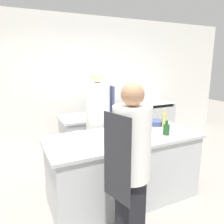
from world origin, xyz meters
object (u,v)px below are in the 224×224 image
bowl_ceramic_blue (79,136)px  bottle_wine (120,129)px  chef_at_stove (98,125)px  bottle_cooking_oil (166,129)px  chef_at_prep_near (131,171)px  bowl_prep_small (186,132)px  bottle_vinegar (114,139)px  bottle_sauce (115,133)px  bottle_olive_oil (164,120)px  bowl_mixing_large (133,130)px  cup (91,140)px  oven_range (150,122)px  bowl_wooden_salad (155,123)px

bowl_ceramic_blue → bottle_wine: bearing=-16.7°
chef_at_stove → bottle_cooking_oil: chef_at_stove is taller
chef_at_prep_near → bowl_prep_small: chef_at_prep_near is taller
bottle_wine → bowl_prep_small: size_ratio=1.19×
bottle_vinegar → bottle_cooking_oil: 0.84m
bottle_sauce → bowl_prep_small: size_ratio=1.24×
bottle_vinegar → bowl_ceramic_blue: 0.55m
bottle_vinegar → bottle_olive_oil: bearing=21.1°
bottle_wine → bottle_cooking_oil: size_ratio=1.27×
bottle_vinegar → bowl_prep_small: bearing=1.2°
bowl_mixing_large → bowl_prep_small: bearing=-28.5°
bowl_ceramic_blue → chef_at_stove: bearing=49.0°
bottle_olive_oil → bottle_wine: bearing=-175.6°
cup → bowl_ceramic_blue: bearing=106.5°
chef_at_prep_near → bottle_wine: (0.28, 0.78, 0.16)m
bottle_sauce → bowl_ceramic_blue: bearing=141.8°
bottle_olive_oil → oven_range: bearing=60.3°
bottle_olive_oil → bowl_wooden_salad: bottle_olive_oil is taller
oven_range → bowl_wooden_salad: size_ratio=3.69×
bottle_wine → bottle_olive_oil: bearing=4.4°
bowl_mixing_large → oven_range: bearing=48.6°
bottle_sauce → chef_at_stove: bearing=81.3°
bottle_sauce → bowl_prep_small: (0.98, -0.18, -0.08)m
chef_at_prep_near → bottle_olive_oil: (1.06, 0.84, 0.18)m
chef_at_stove → bowl_mixing_large: bearing=20.5°
oven_range → cup: bearing=-139.6°
bowl_mixing_large → bottle_cooking_oil: bearing=-33.6°
bowl_mixing_large → bowl_wooden_salad: 0.56m
oven_range → bowl_wooden_salad: bearing=-123.3°
chef_at_prep_near → bottle_olive_oil: size_ratio=5.73×
oven_range → bowl_mixing_large: size_ratio=4.43×
chef_at_stove → bottle_sauce: 0.88m
oven_range → bottle_olive_oil: size_ratio=3.28×
bottle_vinegar → bowl_ceramic_blue: bearing=117.7°
chef_at_stove → bowl_prep_small: (0.85, -1.03, 0.06)m
bottle_sauce → bowl_mixing_large: size_ratio=1.19×
bowl_mixing_large → bowl_wooden_salad: (0.52, 0.21, -0.01)m
bottle_olive_oil → chef_at_stove: bearing=139.7°
cup → bottle_cooking_oil: bearing=-6.8°
bottle_vinegar → cup: (-0.18, 0.24, -0.06)m
bowl_prep_small → bowl_ceramic_blue: bearing=161.0°
chef_at_stove → bowl_wooden_salad: (0.75, -0.49, 0.07)m
bottle_olive_oil → chef_at_prep_near: bearing=-141.6°
chef_at_prep_near → chef_at_stove: (0.28, 1.50, 0.03)m
bottle_vinegar → cup: size_ratio=2.75×
bottle_olive_oil → bowl_ceramic_blue: bearing=175.9°
bottle_cooking_oil → bowl_prep_small: size_ratio=0.94×
bowl_prep_small → bottle_sauce: bearing=169.8°
chef_at_prep_near → bottle_wine: chef_at_prep_near is taller
bottle_wine → chef_at_prep_near: bearing=-110.0°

